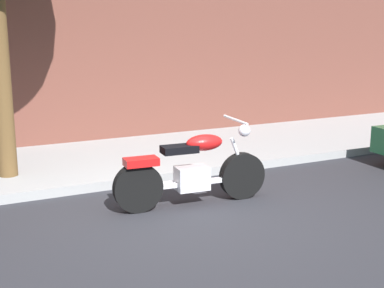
% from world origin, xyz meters
% --- Properties ---
extents(ground_plane, '(60.00, 60.00, 0.00)m').
position_xyz_m(ground_plane, '(0.00, 0.00, 0.00)').
color(ground_plane, '#28282D').
extents(sidewalk, '(24.69, 2.87, 0.14)m').
position_xyz_m(sidewalk, '(0.00, 2.91, 0.07)').
color(sidewalk, '#969696').
rests_on(sidewalk, ground).
extents(motorcycle, '(2.18, 0.70, 1.16)m').
position_xyz_m(motorcycle, '(0.29, 0.36, 0.46)').
color(motorcycle, black).
rests_on(motorcycle, ground).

